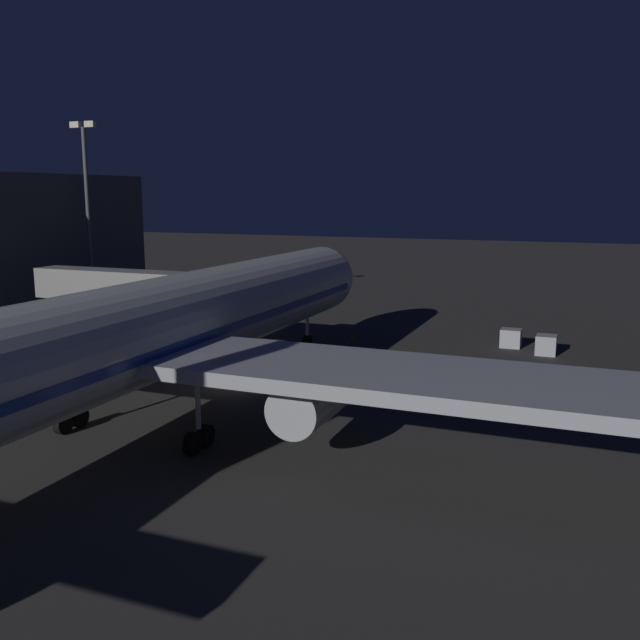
% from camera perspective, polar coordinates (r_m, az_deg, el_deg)
% --- Properties ---
extents(ground_plane, '(320.00, 320.00, 0.00)m').
position_cam_1_polar(ground_plane, '(49.09, -6.92, -5.41)').
color(ground_plane, '#383533').
extents(airliner_at_gate, '(57.33, 64.68, 18.32)m').
position_cam_1_polar(airliner_at_gate, '(37.55, -16.43, -1.86)').
color(airliner_at_gate, silver).
rests_on(airliner_at_gate, ground_plane).
extents(jet_bridge, '(19.18, 3.40, 7.26)m').
position_cam_1_polar(jet_bridge, '(57.96, -13.58, 2.58)').
color(jet_bridge, '#9E9E99').
rests_on(jet_bridge, ground_plane).
extents(apron_floodlight_mast, '(2.90, 0.50, 20.27)m').
position_cam_1_polar(apron_floodlight_mast, '(75.09, -18.49, 8.57)').
color(apron_floodlight_mast, '#59595E').
rests_on(apron_floodlight_mast, ground_plane).
extents(baggage_container_near_belt, '(1.64, 1.71, 1.64)m').
position_cam_1_polar(baggage_container_near_belt, '(60.91, 18.04, -1.96)').
color(baggage_container_near_belt, '#B7BABF').
rests_on(baggage_container_near_belt, ground_plane).
extents(baggage_container_far_row, '(1.72, 1.52, 1.61)m').
position_cam_1_polar(baggage_container_far_row, '(62.93, 15.36, -1.44)').
color(baggage_container_far_row, '#B7BABF').
rests_on(baggage_container_far_row, ground_plane).
extents(traffic_cone_nose_port, '(0.36, 0.36, 0.55)m').
position_cam_1_polar(traffic_cone_nose_port, '(64.45, 2.67, -1.29)').
color(traffic_cone_nose_port, orange).
rests_on(traffic_cone_nose_port, ground_plane).
extents(traffic_cone_nose_starboard, '(0.36, 0.36, 0.55)m').
position_cam_1_polar(traffic_cone_nose_starboard, '(66.00, -0.94, -1.00)').
color(traffic_cone_nose_starboard, orange).
rests_on(traffic_cone_nose_starboard, ground_plane).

